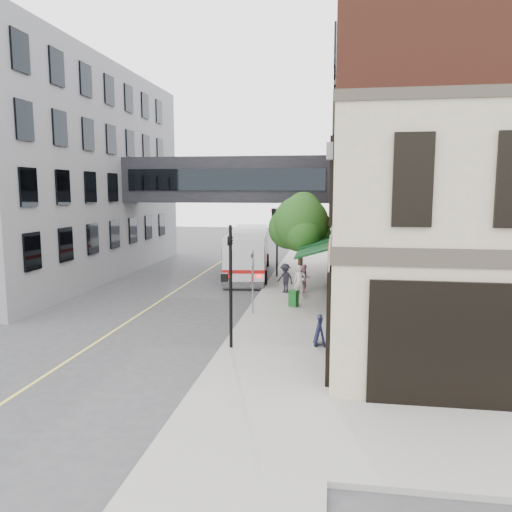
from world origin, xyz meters
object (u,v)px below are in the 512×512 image
(pedestrian_b, at_px, (305,279))
(pedestrian_c, at_px, (285,278))
(bus, at_px, (248,250))
(pedestrian_a, at_px, (300,282))
(sandwich_board, at_px, (320,330))
(newspaper_box, at_px, (294,298))

(pedestrian_b, xyz_separation_m, pedestrian_c, (-1.08, -0.14, 0.02))
(pedestrian_c, bearing_deg, bus, 150.19)
(pedestrian_a, xyz_separation_m, sandwich_board, (1.27, -7.90, -0.32))
(bus, height_order, newspaper_box, bus)
(bus, relative_size, pedestrian_c, 7.02)
(pedestrian_c, distance_m, sandwich_board, 9.42)
(newspaper_box, xyz_separation_m, sandwich_board, (1.44, -5.97, 0.15))
(pedestrian_a, height_order, newspaper_box, pedestrian_a)
(bus, bearing_deg, newspaper_box, -67.88)
(bus, relative_size, pedestrian_b, 7.22)
(pedestrian_a, relative_size, sandwich_board, 1.59)
(pedestrian_a, bearing_deg, sandwich_board, -88.59)
(bus, distance_m, pedestrian_b, 7.60)
(bus, xyz_separation_m, newspaper_box, (3.90, -9.59, -1.15))
(pedestrian_b, relative_size, pedestrian_c, 0.97)
(bus, bearing_deg, pedestrian_b, -55.78)
(bus, distance_m, sandwich_board, 16.48)
(bus, bearing_deg, pedestrian_c, -63.61)
(pedestrian_a, xyz_separation_m, pedestrian_b, (0.18, 1.41, -0.08))
(bus, bearing_deg, sandwich_board, -71.06)
(pedestrian_a, bearing_deg, newspaper_box, -102.67)
(pedestrian_b, distance_m, newspaper_box, 3.38)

